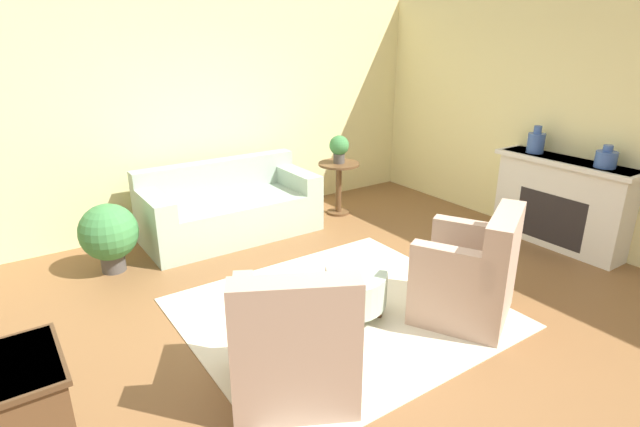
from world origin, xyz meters
TOP-DOWN VIEW (x-y plane):
  - ground_plane at (0.00, 0.00)m, footprint 16.00×16.00m
  - wall_back at (0.00, 2.93)m, footprint 9.73×0.12m
  - wall_right at (3.23, 0.00)m, footprint 0.12×10.33m
  - rug at (0.00, 0.00)m, footprint 2.61×2.35m
  - couch at (-0.02, 2.25)m, footprint 2.07×0.94m
  - armchair_left at (-0.89, -0.66)m, footprint 1.07×1.05m
  - armchair_right at (0.89, -0.66)m, footprint 1.07×1.05m
  - ottoman_table at (-0.00, -0.02)m, footprint 0.77×0.77m
  - side_table at (1.53, 2.11)m, footprint 0.55×0.55m
  - fireplace at (2.98, -0.20)m, footprint 0.44×1.58m
  - vase_mantel_near at (2.97, 0.21)m, footprint 0.19×0.19m
  - vase_mantel_far at (2.97, -0.60)m, footprint 0.21×0.21m
  - potted_plant_on_side_table at (1.53, 2.11)m, footprint 0.26×0.26m
  - potted_plant_floor at (-1.46, 2.02)m, footprint 0.59×0.59m

SIDE VIEW (x-z plane):
  - ground_plane at x=0.00m, z-range 0.00..0.00m
  - rug at x=0.00m, z-range 0.00..0.01m
  - ottoman_table at x=0.00m, z-range 0.07..0.48m
  - couch at x=-0.02m, z-range -0.11..0.76m
  - armchair_left at x=-0.89m, z-range -0.11..0.88m
  - armchair_right at x=0.89m, z-range -0.11..0.88m
  - potted_plant_floor at x=-1.46m, z-range 0.05..0.78m
  - side_table at x=1.53m, z-range 0.13..0.84m
  - fireplace at x=2.98m, z-range 0.03..1.05m
  - potted_plant_on_side_table at x=1.53m, z-range 0.74..1.11m
  - vase_mantel_far at x=2.97m, z-range 1.00..1.24m
  - vase_mantel_near at x=2.97m, z-range 0.99..1.31m
  - wall_back at x=0.00m, z-range 0.00..2.80m
  - wall_right at x=3.23m, z-range 0.00..2.80m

